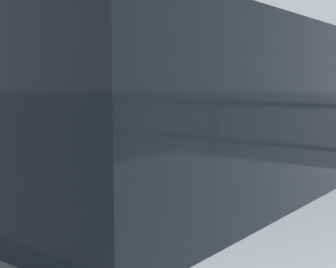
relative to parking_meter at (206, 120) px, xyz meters
The scene contains 5 objects.
sidewalk_curb 1.59m from the parking_meter, 107.00° to the left, with size 36.00×2.98×0.15m, color #ADA8A0.
parking_meter is the anchor object (origin of this frame).
pedestrian_at_meter 0.72m from the parking_meter, 166.64° to the left, with size 0.66×0.41×1.62m.
parked_sedan_gray 1.87m from the parking_meter, 76.35° to the right, with size 4.63×1.89×1.76m.
background_railing 2.38m from the parking_meter, 97.64° to the left, with size 24.06×0.06×1.17m.
Camera 1 is at (2.46, -2.68, 1.54)m, focal length 49.24 mm.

